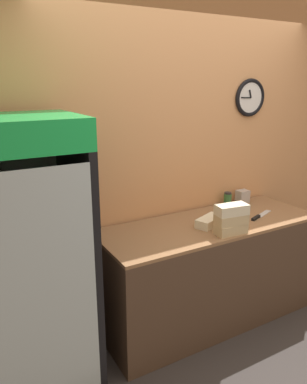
{
  "coord_description": "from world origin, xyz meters",
  "views": [
    {
      "loc": [
        -1.81,
        -1.35,
        2.0
      ],
      "look_at": [
        -0.55,
        0.86,
        1.23
      ],
      "focal_mm": 35.0,
      "sensor_mm": 36.0,
      "label": 1
    }
  ],
  "objects_px": {
    "sandwich_flat_left": "(209,221)",
    "condiment_jar": "(228,199)",
    "sandwich_stack_middle": "(231,219)",
    "napkin_dispenser": "(242,196)",
    "sandwich_stack_bottom": "(231,229)",
    "chefs_knife": "(259,216)",
    "beverage_cooler": "(24,247)",
    "sandwich_stack_top": "(232,210)"
  },
  "relations": [
    {
      "from": "sandwich_flat_left",
      "to": "condiment_jar",
      "type": "relative_size",
      "value": 2.26
    },
    {
      "from": "sandwich_stack_middle",
      "to": "napkin_dispenser",
      "type": "bearing_deg",
      "value": 41.25
    },
    {
      "from": "sandwich_stack_bottom",
      "to": "chefs_knife",
      "type": "height_order",
      "value": "sandwich_stack_bottom"
    },
    {
      "from": "sandwich_stack_bottom",
      "to": "beverage_cooler",
      "type": "bearing_deg",
      "value": 169.25
    },
    {
      "from": "condiment_jar",
      "to": "sandwich_stack_top",
      "type": "bearing_deg",
      "value": -128.44
    },
    {
      "from": "beverage_cooler",
      "to": "condiment_jar",
      "type": "height_order",
      "value": "beverage_cooler"
    },
    {
      "from": "sandwich_flat_left",
      "to": "sandwich_stack_bottom",
      "type": "bearing_deg",
      "value": -80.28
    },
    {
      "from": "condiment_jar",
      "to": "sandwich_stack_bottom",
      "type": "bearing_deg",
      "value": -128.44
    },
    {
      "from": "chefs_knife",
      "to": "sandwich_stack_bottom",
      "type": "bearing_deg",
      "value": -160.89
    },
    {
      "from": "sandwich_stack_bottom",
      "to": "napkin_dispenser",
      "type": "distance_m",
      "value": 0.79
    },
    {
      "from": "napkin_dispenser",
      "to": "chefs_knife",
      "type": "bearing_deg",
      "value": -112.33
    },
    {
      "from": "sandwich_flat_left",
      "to": "sandwich_stack_top",
      "type": "bearing_deg",
      "value": -80.28
    },
    {
      "from": "sandwich_stack_middle",
      "to": "sandwich_stack_top",
      "type": "height_order",
      "value": "sandwich_stack_top"
    },
    {
      "from": "sandwich_stack_top",
      "to": "sandwich_flat_left",
      "type": "relative_size",
      "value": 0.91
    },
    {
      "from": "sandwich_stack_top",
      "to": "napkin_dispenser",
      "type": "xyz_separation_m",
      "value": [
        0.59,
        0.52,
        -0.13
      ]
    },
    {
      "from": "sandwich_stack_middle",
      "to": "napkin_dispenser",
      "type": "xyz_separation_m",
      "value": [
        0.59,
        0.52,
        -0.06
      ]
    },
    {
      "from": "sandwich_stack_bottom",
      "to": "sandwich_stack_middle",
      "type": "height_order",
      "value": "sandwich_stack_middle"
    },
    {
      "from": "napkin_dispenser",
      "to": "sandwich_stack_bottom",
      "type": "bearing_deg",
      "value": -138.75
    },
    {
      "from": "sandwich_stack_top",
      "to": "chefs_knife",
      "type": "distance_m",
      "value": 0.5
    },
    {
      "from": "sandwich_stack_top",
      "to": "napkin_dispenser",
      "type": "distance_m",
      "value": 0.8
    },
    {
      "from": "beverage_cooler",
      "to": "napkin_dispenser",
      "type": "height_order",
      "value": "beverage_cooler"
    },
    {
      "from": "condiment_jar",
      "to": "sandwich_flat_left",
      "type": "bearing_deg",
      "value": -145.05
    },
    {
      "from": "sandwich_flat_left",
      "to": "chefs_knife",
      "type": "xyz_separation_m",
      "value": [
        0.48,
        -0.06,
        -0.03
      ]
    },
    {
      "from": "chefs_knife",
      "to": "napkin_dispenser",
      "type": "relative_size",
      "value": 2.68
    },
    {
      "from": "chefs_knife",
      "to": "condiment_jar",
      "type": "relative_size",
      "value": 2.59
    },
    {
      "from": "chefs_knife",
      "to": "napkin_dispenser",
      "type": "xyz_separation_m",
      "value": [
        0.15,
        0.37,
        0.05
      ]
    },
    {
      "from": "sandwich_stack_bottom",
      "to": "condiment_jar",
      "type": "height_order",
      "value": "condiment_jar"
    },
    {
      "from": "sandwich_stack_middle",
      "to": "napkin_dispenser",
      "type": "distance_m",
      "value": 0.79
    },
    {
      "from": "beverage_cooler",
      "to": "napkin_dispenser",
      "type": "bearing_deg",
      "value": 6.91
    },
    {
      "from": "chefs_knife",
      "to": "sandwich_stack_top",
      "type": "bearing_deg",
      "value": -160.89
    },
    {
      "from": "sandwich_stack_top",
      "to": "napkin_dispenser",
      "type": "relative_size",
      "value": 2.13
    },
    {
      "from": "sandwich_flat_left",
      "to": "chefs_knife",
      "type": "height_order",
      "value": "sandwich_flat_left"
    },
    {
      "from": "sandwich_stack_bottom",
      "to": "sandwich_flat_left",
      "type": "bearing_deg",
      "value": 99.72
    },
    {
      "from": "sandwich_stack_bottom",
      "to": "sandwich_flat_left",
      "type": "height_order",
      "value": "sandwich_stack_bottom"
    },
    {
      "from": "beverage_cooler",
      "to": "napkin_dispenser",
      "type": "xyz_separation_m",
      "value": [
        2.04,
        0.25,
        -0.05
      ]
    },
    {
      "from": "sandwich_stack_bottom",
      "to": "condiment_jar",
      "type": "bearing_deg",
      "value": 51.56
    },
    {
      "from": "beverage_cooler",
      "to": "sandwich_flat_left",
      "type": "xyz_separation_m",
      "value": [
        1.41,
        -0.06,
        -0.08
      ]
    },
    {
      "from": "beverage_cooler",
      "to": "chefs_knife",
      "type": "height_order",
      "value": "beverage_cooler"
    },
    {
      "from": "sandwich_stack_top",
      "to": "chefs_knife",
      "type": "xyz_separation_m",
      "value": [
        0.44,
        0.15,
        -0.18
      ]
    },
    {
      "from": "sandwich_stack_bottom",
      "to": "condiment_jar",
      "type": "distance_m",
      "value": 0.68
    },
    {
      "from": "sandwich_stack_middle",
      "to": "chefs_knife",
      "type": "xyz_separation_m",
      "value": [
        0.44,
        0.15,
        -0.11
      ]
    },
    {
      "from": "sandwich_stack_middle",
      "to": "chefs_knife",
      "type": "relative_size",
      "value": 0.79
    }
  ]
}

